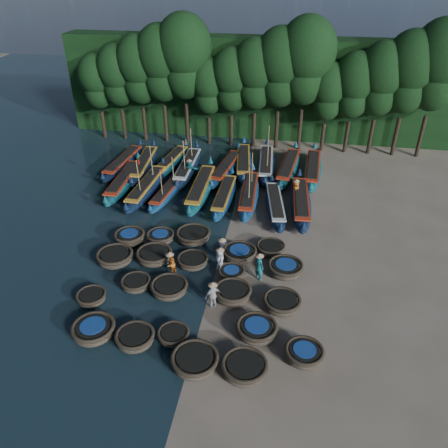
% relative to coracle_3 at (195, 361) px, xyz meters
% --- Properties ---
extents(ground, '(120.00, 120.00, 0.00)m').
position_rel_coracle_3_xyz_m(ground, '(-0.34, 8.61, -0.45)').
color(ground, gray).
rests_on(ground, ground).
extents(foliage_wall, '(40.00, 3.00, 10.00)m').
position_rel_coracle_3_xyz_m(foliage_wall, '(-0.34, 32.11, 4.55)').
color(foliage_wall, black).
rests_on(foliage_wall, ground).
extents(coracle_3, '(2.44, 2.44, 0.78)m').
position_rel_coracle_3_xyz_m(coracle_3, '(0.00, 0.00, 0.00)').
color(coracle_3, '#4E4131').
rests_on(coracle_3, ground).
extents(coracle_4, '(2.26, 2.26, 0.82)m').
position_rel_coracle_3_xyz_m(coracle_4, '(2.40, -0.05, 0.02)').
color(coracle_4, '#4E4131').
rests_on(coracle_4, ground).
extents(coracle_5, '(2.50, 2.50, 0.83)m').
position_rel_coracle_3_xyz_m(coracle_5, '(-5.60, 1.07, 0.03)').
color(coracle_5, '#4E4131').
rests_on(coracle_5, ground).
extents(coracle_6, '(2.30, 2.30, 0.77)m').
position_rel_coracle_3_xyz_m(coracle_6, '(-3.32, 0.94, -0.01)').
color(coracle_6, '#4E4131').
rests_on(coracle_6, ground).
extents(coracle_7, '(1.69, 1.69, 0.64)m').
position_rel_coracle_3_xyz_m(coracle_7, '(-1.47, 1.52, -0.08)').
color(coracle_7, '#4E4131').
rests_on(coracle_7, ground).
extents(coracle_8, '(2.25, 2.25, 0.82)m').
position_rel_coracle_3_xyz_m(coracle_8, '(2.72, 2.48, 0.03)').
color(coracle_8, '#4E4131').
rests_on(coracle_8, ground).
extents(coracle_9, '(2.21, 2.21, 0.78)m').
position_rel_coracle_3_xyz_m(coracle_9, '(5.17, 1.28, 0.01)').
color(coracle_9, '#4E4131').
rests_on(coracle_9, ground).
extents(coracle_10, '(1.95, 1.95, 0.64)m').
position_rel_coracle_3_xyz_m(coracle_10, '(-6.84, 3.58, -0.08)').
color(coracle_10, '#4E4131').
rests_on(coracle_10, ground).
extents(coracle_11, '(1.85, 1.85, 0.70)m').
position_rel_coracle_3_xyz_m(coracle_11, '(-4.72, 5.12, -0.05)').
color(coracle_11, '#4E4131').
rests_on(coracle_11, ground).
extents(coracle_12, '(2.21, 2.21, 0.78)m').
position_rel_coracle_3_xyz_m(coracle_12, '(-2.64, 4.98, 0.00)').
color(coracle_12, '#4E4131').
rests_on(coracle_12, ground).
extents(coracle_13, '(2.37, 2.37, 0.83)m').
position_rel_coracle_3_xyz_m(coracle_13, '(1.09, 5.10, 0.03)').
color(coracle_13, '#4E4131').
rests_on(coracle_13, ground).
extents(coracle_14, '(2.57, 2.57, 0.81)m').
position_rel_coracle_3_xyz_m(coracle_14, '(3.92, 4.74, 0.02)').
color(coracle_14, '#4E4131').
rests_on(coracle_14, ground).
extents(coracle_15, '(2.60, 2.60, 0.85)m').
position_rel_coracle_3_xyz_m(coracle_15, '(-6.87, 7.29, 0.04)').
color(coracle_15, '#4E4131').
rests_on(coracle_15, ground).
extents(coracle_16, '(2.86, 2.86, 0.84)m').
position_rel_coracle_3_xyz_m(coracle_16, '(-4.43, 7.87, 0.03)').
color(coracle_16, '#4E4131').
rests_on(coracle_16, ground).
extents(coracle_17, '(2.02, 2.02, 0.68)m').
position_rel_coracle_3_xyz_m(coracle_17, '(-1.89, 7.84, -0.06)').
color(coracle_17, '#4E4131').
rests_on(coracle_17, ground).
extents(coracle_18, '(2.02, 2.02, 0.64)m').
position_rel_coracle_3_xyz_m(coracle_18, '(0.72, 7.05, -0.08)').
color(coracle_18, '#4E4131').
rests_on(coracle_18, ground).
extents(coracle_19, '(2.60, 2.60, 0.84)m').
position_rel_coracle_3_xyz_m(coracle_19, '(3.97, 7.89, 0.04)').
color(coracle_19, '#4E4131').
rests_on(coracle_19, ground).
extents(coracle_20, '(2.13, 2.13, 0.85)m').
position_rel_coracle_3_xyz_m(coracle_20, '(-6.72, 9.63, 0.05)').
color(coracle_20, '#4E4131').
rests_on(coracle_20, ground).
extents(coracle_21, '(2.06, 2.06, 0.75)m').
position_rel_coracle_3_xyz_m(coracle_21, '(-4.67, 10.08, -0.01)').
color(coracle_21, '#4E4131').
rests_on(coracle_21, ground).
extents(coracle_22, '(2.91, 2.91, 0.85)m').
position_rel_coracle_3_xyz_m(coracle_22, '(-2.46, 10.53, 0.04)').
color(coracle_22, '#4E4131').
rests_on(coracle_22, ground).
extents(coracle_23, '(2.26, 2.26, 0.73)m').
position_rel_coracle_3_xyz_m(coracle_23, '(0.95, 9.10, -0.02)').
color(coracle_23, '#4E4131').
rests_on(coracle_23, ground).
extents(coracle_24, '(2.35, 2.35, 0.65)m').
position_rel_coracle_3_xyz_m(coracle_24, '(2.91, 10.10, -0.08)').
color(coracle_24, '#4E4131').
rests_on(coracle_24, ground).
extents(long_boat_1, '(1.74, 8.77, 1.54)m').
position_rel_coracle_3_xyz_m(long_boat_1, '(-10.06, 17.56, 0.14)').
color(long_boat_1, '#0F5255').
rests_on(long_boat_1, ground).
extents(long_boat_2, '(1.98, 8.84, 3.76)m').
position_rel_coracle_3_xyz_m(long_boat_2, '(-7.81, 16.79, 0.15)').
color(long_boat_2, '#0F1A38').
rests_on(long_boat_2, ground).
extents(long_boat_3, '(2.12, 7.33, 3.13)m').
position_rel_coracle_3_xyz_m(long_boat_3, '(-5.91, 16.51, 0.05)').
color(long_boat_3, navy).
rests_on(long_boat_3, ground).
extents(long_boat_4, '(1.69, 9.22, 1.62)m').
position_rel_coracle_3_xyz_m(long_boat_4, '(-3.34, 17.32, 0.17)').
color(long_boat_4, '#0F5255').
rests_on(long_boat_4, ground).
extents(long_boat_5, '(1.53, 7.97, 1.40)m').
position_rel_coracle_3_xyz_m(long_boat_5, '(-1.25, 16.45, 0.09)').
color(long_boat_5, navy).
rests_on(long_boat_5, ground).
extents(long_boat_6, '(1.79, 8.69, 3.69)m').
position_rel_coracle_3_xyz_m(long_boat_6, '(0.66, 16.95, 0.14)').
color(long_boat_6, navy).
rests_on(long_boat_6, ground).
extents(long_boat_7, '(2.56, 7.92, 1.41)m').
position_rel_coracle_3_xyz_m(long_boat_7, '(2.85, 15.66, 0.09)').
color(long_boat_7, '#0F1A38').
rests_on(long_boat_7, ground).
extents(long_boat_8, '(2.00, 9.00, 1.59)m').
position_rel_coracle_3_xyz_m(long_boat_8, '(4.77, 16.27, 0.16)').
color(long_boat_8, '#0F1A38').
rests_on(long_boat_8, ground).
extents(long_boat_9, '(2.09, 8.43, 1.49)m').
position_rel_coracle_3_xyz_m(long_boat_9, '(-11.48, 21.27, 0.12)').
color(long_boat_9, '#0F1A38').
rests_on(long_boat_9, ground).
extents(long_boat_10, '(2.20, 8.78, 1.55)m').
position_rel_coracle_3_xyz_m(long_boat_10, '(-9.46, 21.06, 0.14)').
color(long_boat_10, '#0F1A38').
rests_on(long_boat_10, ground).
extents(long_boat_11, '(2.49, 8.16, 1.45)m').
position_rel_coracle_3_xyz_m(long_boat_11, '(-7.21, 22.06, 0.10)').
color(long_boat_11, '#0F5255').
rests_on(long_boat_11, ground).
extents(long_boat_12, '(1.71, 8.91, 3.79)m').
position_rel_coracle_3_xyz_m(long_boat_12, '(-5.37, 21.19, 0.15)').
color(long_boat_12, '#0F1A38').
rests_on(long_boat_12, ground).
extents(long_boat_13, '(2.69, 8.43, 1.50)m').
position_rel_coracle_3_xyz_m(long_boat_13, '(-1.92, 21.59, 0.12)').
color(long_boat_13, navy).
rests_on(long_boat_13, ground).
extents(long_boat_14, '(2.56, 8.75, 1.55)m').
position_rel_coracle_3_xyz_m(long_boat_14, '(-0.55, 23.10, 0.14)').
color(long_boat_14, navy).
rests_on(long_boat_14, ground).
extents(long_boat_15, '(2.07, 8.93, 3.80)m').
position_rel_coracle_3_xyz_m(long_boat_15, '(1.53, 23.02, 0.16)').
color(long_boat_15, '#0F1A38').
rests_on(long_boat_15, ground).
extents(long_boat_16, '(2.60, 8.90, 1.58)m').
position_rel_coracle_3_xyz_m(long_boat_16, '(3.59, 22.56, 0.15)').
color(long_boat_16, '#0F5255').
rests_on(long_boat_16, ground).
extents(long_boat_17, '(1.99, 9.05, 1.59)m').
position_rel_coracle_3_xyz_m(long_boat_17, '(5.72, 22.54, 0.16)').
color(long_boat_17, '#0F5255').
rests_on(long_boat_17, ground).
extents(fisherman_0, '(0.85, 0.98, 1.89)m').
position_rel_coracle_3_xyz_m(fisherman_0, '(-0.07, 7.58, 0.46)').
color(fisherman_0, silver).
rests_on(fisherman_0, ground).
extents(fisherman_1, '(0.78, 0.75, 2.00)m').
position_rel_coracle_3_xyz_m(fisherman_1, '(2.39, 7.21, 0.54)').
color(fisherman_1, '#196A6B').
rests_on(fisherman_1, ground).
extents(fisherman_2, '(0.75, 0.87, 1.77)m').
position_rel_coracle_3_xyz_m(fisherman_2, '(-3.03, 6.78, 0.40)').
color(fisherman_2, '#C75F1A').
rests_on(fisherman_2, ground).
extents(fisherman_3, '(0.80, 1.19, 1.90)m').
position_rel_coracle_3_xyz_m(fisherman_3, '(-0.12, 8.61, 0.44)').
color(fisherman_3, black).
rests_on(fisherman_3, ground).
extents(fisherman_4, '(1.00, 0.92, 1.85)m').
position_rel_coracle_3_xyz_m(fisherman_4, '(0.08, 4.33, 0.44)').
color(fisherman_4, silver).
rests_on(fisherman_4, ground).
extents(fisherman_5, '(1.69, 0.56, 2.01)m').
position_rel_coracle_3_xyz_m(fisherman_5, '(-4.92, 20.03, 0.49)').
color(fisherman_5, '#196A6B').
rests_on(fisherman_5, ground).
extents(fisherman_6, '(0.69, 0.95, 1.99)m').
position_rel_coracle_3_xyz_m(fisherman_6, '(4.33, 17.62, 0.50)').
color(fisherman_6, '#C75F1A').
rests_on(fisherman_6, ground).
extents(tree_0, '(3.68, 3.68, 8.68)m').
position_rel_coracle_3_xyz_m(tree_0, '(-16.34, 28.61, 5.52)').
color(tree_0, black).
rests_on(tree_0, ground).
extents(tree_1, '(4.09, 4.09, 9.65)m').
position_rel_coracle_3_xyz_m(tree_1, '(-14.04, 28.61, 6.20)').
color(tree_1, black).
rests_on(tree_1, ground).
extents(tree_2, '(4.51, 4.51, 10.63)m').
position_rel_coracle_3_xyz_m(tree_2, '(-11.74, 28.61, 6.87)').
color(tree_2, black).
rests_on(tree_2, ground).
extents(tree_3, '(4.92, 4.92, 11.60)m').
position_rel_coracle_3_xyz_m(tree_3, '(-9.44, 28.61, 7.55)').
color(tree_3, black).
rests_on(tree_3, ground).
extents(tree_4, '(5.34, 5.34, 12.58)m').
position_rel_coracle_3_xyz_m(tree_4, '(-7.14, 28.61, 8.22)').
color(tree_4, black).
rests_on(tree_4, ground).
extents(tree_5, '(3.68, 3.68, 8.68)m').
position_rel_coracle_3_xyz_m(tree_5, '(-4.84, 28.61, 5.52)').
color(tree_5, black).
rests_on(tree_5, ground).
extents(tree_6, '(4.09, 4.09, 9.65)m').
position_rel_coracle_3_xyz_m(tree_6, '(-2.54, 28.61, 6.20)').
color(tree_6, black).
rests_on(tree_6, ground).
extents(tree_7, '(4.51, 4.51, 10.63)m').
position_rel_coracle_3_xyz_m(tree_7, '(-0.24, 28.61, 6.87)').
color(tree_7, black).
rests_on(tree_7, ground).
extents(tree_8, '(4.92, 4.92, 11.60)m').
position_rel_coracle_3_xyz_m(tree_8, '(2.06, 28.61, 7.55)').
color(tree_8, black).
rests_on(tree_8, ground).
extents(tree_9, '(5.34, 5.34, 12.58)m').
position_rel_coracle_3_xyz_m(tree_9, '(4.36, 28.61, 8.22)').
color(tree_9, black).
rests_on(tree_9, ground).
extents(tree_10, '(3.68, 3.68, 8.68)m').
position_rel_coracle_3_xyz_m(tree_10, '(6.66, 28.61, 5.52)').
color(tree_10, black).
rests_on(tree_10, ground).
extents(tree_11, '(4.09, 4.09, 9.65)m').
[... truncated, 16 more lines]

